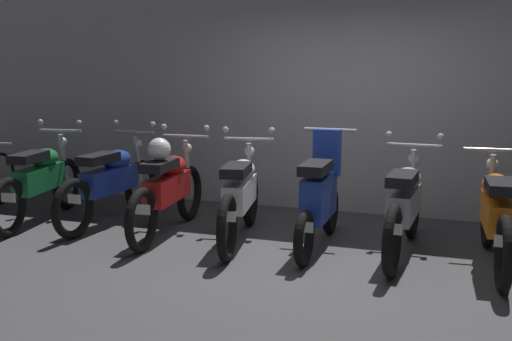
# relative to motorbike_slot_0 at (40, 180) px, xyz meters

# --- Properties ---
(ground_plane) EXTENTS (80.00, 80.00, 0.00)m
(ground_plane) POSITION_rel_motorbike_slot_0_xyz_m (3.33, -0.54, -0.49)
(ground_plane) COLOR #424244
(back_wall) EXTENTS (16.00, 0.30, 2.81)m
(back_wall) POSITION_rel_motorbike_slot_0_xyz_m (3.33, 1.75, 0.91)
(back_wall) COLOR #ADADB2
(back_wall) RESTS_ON ground
(motorbike_slot_0) EXTENTS (0.59, 1.95, 1.15)m
(motorbike_slot_0) POSITION_rel_motorbike_slot_0_xyz_m (0.00, 0.00, 0.00)
(motorbike_slot_0) COLOR black
(motorbike_slot_0) RESTS_ON ground
(motorbike_slot_1) EXTENTS (0.59, 1.95, 1.15)m
(motorbike_slot_1) POSITION_rel_motorbike_slot_0_xyz_m (0.84, 0.17, 0.00)
(motorbike_slot_1) COLOR black
(motorbike_slot_1) RESTS_ON ground
(motorbike_slot_2) EXTENTS (0.59, 1.95, 1.15)m
(motorbike_slot_2) POSITION_rel_motorbike_slot_0_xyz_m (1.67, -0.03, 0.04)
(motorbike_slot_2) COLOR black
(motorbike_slot_2) RESTS_ON ground
(motorbike_slot_3) EXTENTS (0.59, 1.94, 1.15)m
(motorbike_slot_3) POSITION_rel_motorbike_slot_0_xyz_m (2.50, -0.02, 0.00)
(motorbike_slot_3) COLOR black
(motorbike_slot_3) RESTS_ON ground
(motorbike_slot_4) EXTENTS (0.56, 1.68, 1.18)m
(motorbike_slot_4) POSITION_rel_motorbike_slot_0_xyz_m (3.33, 0.02, 0.03)
(motorbike_slot_4) COLOR black
(motorbike_slot_4) RESTS_ON ground
(motorbike_slot_5) EXTENTS (0.59, 1.95, 1.15)m
(motorbike_slot_5) POSITION_rel_motorbike_slot_0_xyz_m (4.17, 0.05, 0.00)
(motorbike_slot_5) COLOR black
(motorbike_slot_5) RESTS_ON ground
(motorbike_slot_6) EXTENTS (0.56, 1.95, 1.03)m
(motorbike_slot_6) POSITION_rel_motorbike_slot_0_xyz_m (4.99, -0.04, -0.00)
(motorbike_slot_6) COLOR black
(motorbike_slot_6) RESTS_ON ground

